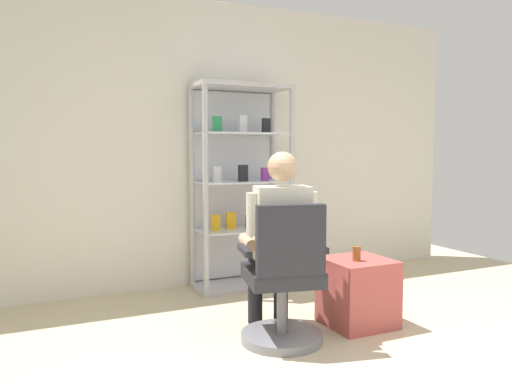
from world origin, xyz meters
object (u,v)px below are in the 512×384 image
at_px(display_cabinet_main, 239,186).
at_px(office_chair, 284,287).
at_px(seated_shopkeeper, 278,235).
at_px(storage_crate, 358,292).
at_px(tea_glass, 357,254).

xyz_separation_m(display_cabinet_main, office_chair, (-0.30, -1.49, -0.57)).
bearing_deg(office_chair, seated_shopkeeper, 77.36).
relative_size(display_cabinet_main, seated_shopkeeper, 1.47).
height_order(storage_crate, tea_glass, tea_glass).
relative_size(storage_crate, tea_glass, 4.63).
relative_size(seated_shopkeeper, storage_crate, 2.60).
distance_m(seated_shopkeeper, tea_glass, 0.62).
relative_size(display_cabinet_main, office_chair, 1.98).
bearing_deg(tea_glass, display_cabinet_main, 102.87).
xyz_separation_m(office_chair, seated_shopkeeper, (0.04, 0.16, 0.32)).
distance_m(display_cabinet_main, storage_crate, 1.60).
distance_m(office_chair, storage_crate, 0.70).
relative_size(seated_shopkeeper, tea_glass, 12.03).
bearing_deg(display_cabinet_main, tea_glass, -77.13).
height_order(display_cabinet_main, tea_glass, display_cabinet_main).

